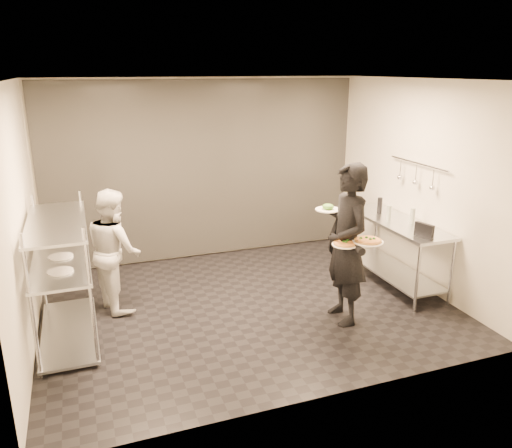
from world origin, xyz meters
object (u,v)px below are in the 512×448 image
object	(u,v)px
pizza_plate_far	(368,241)
waiter	(347,245)
pass_rack	(62,273)
chef	(114,250)
salad_plate	(328,208)
bottle_clear	(412,216)
pos_monitor	(424,231)
bottle_dark	(380,206)
pizza_plate_near	(345,244)
prep_counter	(395,241)
bottle_green	(389,213)

from	to	relation	value
pizza_plate_far	waiter	bearing A→B (deg)	121.01
pass_rack	chef	size ratio (longest dim) A/B	1.04
salad_plate	bottle_clear	bearing A→B (deg)	10.46
pos_monitor	bottle_dark	world-z (taller)	bottle_dark
pass_rack	pizza_plate_near	size ratio (longest dim) A/B	5.62
waiter	pizza_plate_far	size ratio (longest dim) A/B	5.52
bottle_clear	bottle_dark	size ratio (longest dim) A/B	0.93
salad_plate	pos_monitor	xyz separation A→B (m)	(1.20, -0.27, -0.33)
waiter	bottle_clear	size ratio (longest dim) A/B	8.85
pizza_plate_near	pass_rack	bearing A→B (deg)	163.78
pos_monitor	pizza_plate_far	bearing A→B (deg)	177.18
prep_counter	pos_monitor	bearing A→B (deg)	-99.46
bottle_dark	prep_counter	bearing A→B (deg)	-85.50
pizza_plate_near	bottle_green	xyz separation A→B (m)	(1.20, 0.91, -0.01)
pizza_plate_near	pizza_plate_far	world-z (taller)	pizza_plate_far
waiter	salad_plate	bearing A→B (deg)	-152.76
waiter	pizza_plate_near	size ratio (longest dim) A/B	6.75
waiter	pizza_plate_far	xyz separation A→B (m)	(0.14, -0.23, 0.11)
bottle_clear	bottle_dark	distance (m)	0.59
pass_rack	bottle_dark	bearing A→B (deg)	5.24
chef	pizza_plate_far	xyz separation A→B (m)	(2.67, -1.51, 0.30)
prep_counter	bottle_dark	size ratio (longest dim) A/B	7.71
waiter	bottle_dark	world-z (taller)	waiter
waiter	pizza_plate_near	distance (m)	0.22
pass_rack	bottle_clear	bearing A→B (deg)	-2.36
salad_plate	pos_monitor	world-z (taller)	salad_plate
bottle_green	pass_rack	bearing A→B (deg)	-179.52
prep_counter	salad_plate	world-z (taller)	salad_plate
prep_counter	bottle_green	xyz separation A→B (m)	(-0.12, 0.03, 0.40)
prep_counter	chef	bearing A→B (deg)	171.44
waiter	bottle_green	distance (m)	1.32
prep_counter	bottle_clear	size ratio (longest dim) A/B	8.30
pizza_plate_near	salad_plate	distance (m)	0.53
pass_rack	pos_monitor	xyz separation A→B (m)	(4.21, -0.72, 0.24)
prep_counter	chef	distance (m)	3.77
pass_rack	salad_plate	bearing A→B (deg)	-8.41
chef	pos_monitor	xyz separation A→B (m)	(3.61, -1.28, 0.24)
pass_rack	bottle_clear	world-z (taller)	pass_rack
salad_plate	pos_monitor	bearing A→B (deg)	-12.80
prep_counter	pizza_plate_near	xyz separation A→B (m)	(-1.32, -0.88, 0.41)
pass_rack	bottle_green	xyz separation A→B (m)	(4.21, 0.04, 0.26)
pizza_plate_far	bottle_green	xyz separation A→B (m)	(0.94, 0.98, -0.04)
waiter	pos_monitor	xyz separation A→B (m)	(1.08, -0.00, 0.05)
prep_counter	pos_monitor	xyz separation A→B (m)	(-0.12, -0.72, 0.39)
waiter	bottle_dark	xyz separation A→B (m)	(1.17, 1.11, 0.08)
waiter	pizza_plate_near	world-z (taller)	waiter
waiter	pizza_plate_near	xyz separation A→B (m)	(-0.12, -0.16, 0.08)
pizza_plate_near	salad_plate	bearing A→B (deg)	89.59
salad_plate	pizza_plate_far	bearing A→B (deg)	-62.69
pizza_plate_far	chef	bearing A→B (deg)	150.55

